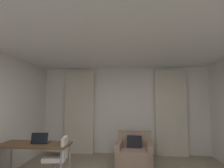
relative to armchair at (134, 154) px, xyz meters
The scene contains 8 objects.
wall_window 1.49m from the armchair, 104.69° to the left, with size 5.12×0.06×2.60m.
ceiling 3.09m from the armchair, 97.86° to the right, with size 5.12×6.12×0.06m, color white.
curtain_left_panel 2.12m from the armchair, 150.96° to the left, with size 0.90×0.06×2.50m.
curtain_right_panel 1.73m from the armchair, 39.75° to the left, with size 0.90×0.06×2.50m.
armchair is the anchor object (origin of this frame).
desk 2.28m from the armchair, 151.49° to the right, with size 1.37×0.56×0.74m.
desk_chair 1.87m from the armchair, 142.45° to the right, with size 0.48×0.48×0.88m.
laptop 2.20m from the armchair, 150.28° to the right, with size 0.34×0.28×0.22m.
Camera 1 is at (0.18, -2.59, 1.57)m, focal length 29.03 mm.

